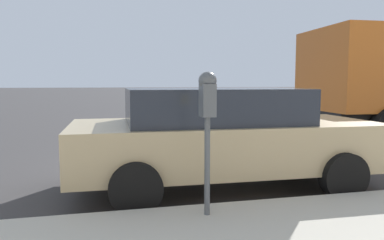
{
  "coord_description": "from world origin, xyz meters",
  "views": [
    {
      "loc": [
        -6.28,
        1.72,
        1.56
      ],
      "look_at": [
        -2.53,
        0.83,
        1.17
      ],
      "focal_mm": 35.0,
      "sensor_mm": 36.0,
      "label": 1
    }
  ],
  "objects": [
    {
      "name": "car_tan",
      "position": [
        -1.08,
        0.03,
        0.78
      ],
      "size": [
        2.12,
        4.45,
        1.47
      ],
      "rotation": [
        0.0,
        0.0,
        3.12
      ],
      "color": "tan",
      "rests_on": "ground_plane"
    },
    {
      "name": "parking_meter",
      "position": [
        -2.54,
        0.67,
        1.31
      ],
      "size": [
        0.21,
        0.19,
        1.52
      ],
      "color": "#4C5156",
      "rests_on": "sidewalk"
    },
    {
      "name": "ground_plane",
      "position": [
        0.0,
        0.0,
        0.0
      ],
      "size": [
        220.0,
        220.0,
        0.0
      ],
      "primitive_type": "plane",
      "color": "#3D3A3A"
    }
  ]
}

